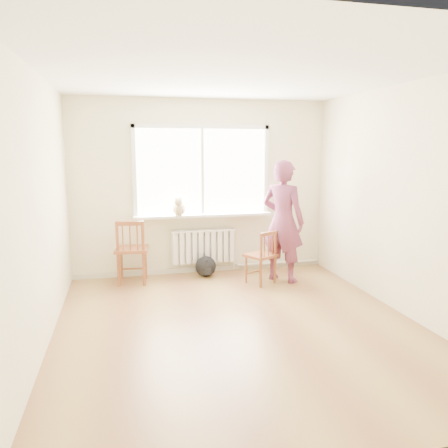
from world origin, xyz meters
TOP-DOWN VIEW (x-y plane):
  - floor at (0.00, 0.00)m, footprint 4.50×4.50m
  - ceiling at (0.00, 0.00)m, footprint 4.50×4.50m
  - back_wall at (0.00, 2.25)m, footprint 4.00×0.01m
  - window at (0.00, 2.22)m, footprint 2.12×0.05m
  - windowsill at (0.00, 2.14)m, footprint 2.15×0.22m
  - radiator at (0.00, 2.16)m, footprint 1.00×0.12m
  - heating_pipe at (1.25, 2.19)m, footprint 1.40×0.04m
  - baseboard at (0.00, 2.23)m, footprint 4.00×0.03m
  - chair_left at (-1.12, 1.85)m, footprint 0.52×0.50m
  - chair_right at (0.74, 1.41)m, footprint 0.52×0.51m
  - person at (1.07, 1.50)m, footprint 0.76×0.77m
  - cat at (-0.39, 2.05)m, footprint 0.25×0.46m
  - backpack at (-0.01, 1.95)m, footprint 0.35×0.28m

SIDE VIEW (x-z plane):
  - floor at x=0.00m, z-range 0.00..0.00m
  - baseboard at x=0.00m, z-range 0.00..0.08m
  - heating_pipe at x=1.25m, z-range 0.06..0.10m
  - backpack at x=-0.01m, z-range 0.00..0.32m
  - chair_right at x=0.74m, z-range 0.00..0.79m
  - radiator at x=0.00m, z-range 0.16..0.71m
  - chair_left at x=-1.12m, z-range 0.00..0.95m
  - person at x=1.07m, z-range 0.00..1.79m
  - windowsill at x=0.00m, z-range 0.91..0.95m
  - cat at x=-0.39m, z-range 0.92..1.23m
  - back_wall at x=0.00m, z-range 0.00..2.70m
  - window at x=0.00m, z-range 0.95..2.37m
  - ceiling at x=0.00m, z-range 2.70..2.70m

